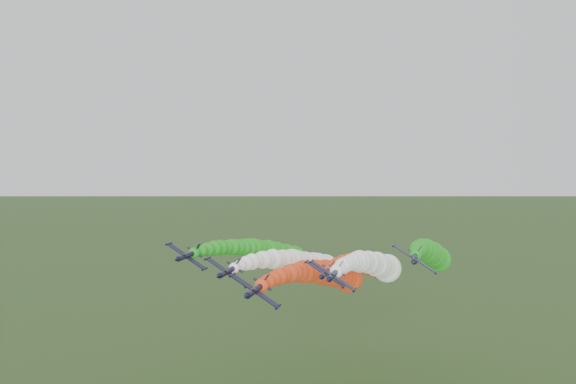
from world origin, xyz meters
name	(u,v)px	position (x,y,z in m)	size (l,w,h in m)	color
jet_lead	(330,275)	(8.90, 45.35, 35.74)	(12.32, 72.29, 16.90)	black
jet_inner_left	(306,264)	(1.13, 54.60, 36.33)	(12.17, 72.14, 16.74)	black
jet_inner_right	(377,265)	(18.47, 55.28, 36.55)	(11.80, 71.50, 16.10)	black
jet_outer_left	(272,253)	(-9.33, 60.18, 37.70)	(12.03, 72.01, 16.61)	black
jet_outer_right	(431,254)	(31.18, 63.22, 38.53)	(12.10, 72.07, 16.68)	black
jet_trail	(368,265)	(14.95, 68.64, 34.04)	(11.78, 71.75, 16.36)	black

